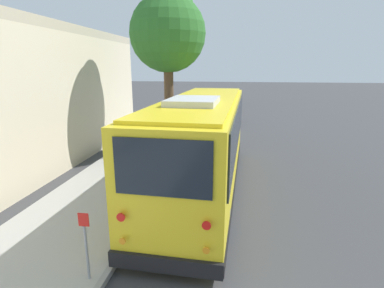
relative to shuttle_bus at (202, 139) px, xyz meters
name	(u,v)px	position (x,y,z in m)	size (l,w,h in m)	color
ground_plane	(199,199)	(-0.91, -0.02, -1.89)	(160.00, 160.00, 0.00)	#3D3D3F
sidewalk_slab	(106,191)	(-0.91, 3.35, -1.82)	(80.00, 3.64, 0.15)	#A3A099
curb_strip	(157,195)	(-0.91, 1.46, -1.82)	(80.00, 0.14, 0.15)	gray
shuttle_bus	(202,139)	(0.00, 0.00, 0.00)	(10.37, 2.85, 3.53)	yellow
parked_sedan_black	(219,116)	(13.26, 0.17, -1.29)	(4.30, 1.91, 1.30)	black
parked_sedan_tan	(222,106)	(19.01, 0.20, -1.27)	(4.80, 2.04, 1.33)	tan
parked_sedan_navy	(225,100)	(24.72, 0.17, -1.28)	(4.49, 1.90, 1.31)	#19234C
parked_sedan_silver	(225,95)	(31.48, 0.47, -1.31)	(4.58, 1.80, 1.26)	#A8AAAF
street_tree	(168,29)	(4.77, 2.25, 4.25)	(3.69, 3.69, 8.19)	brown
sign_post_near	(86,246)	(-5.34, 1.73, -0.98)	(0.06, 0.22, 1.48)	gray
sign_post_far	(120,212)	(-3.57, 1.73, -1.14)	(0.06, 0.06, 1.20)	gray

